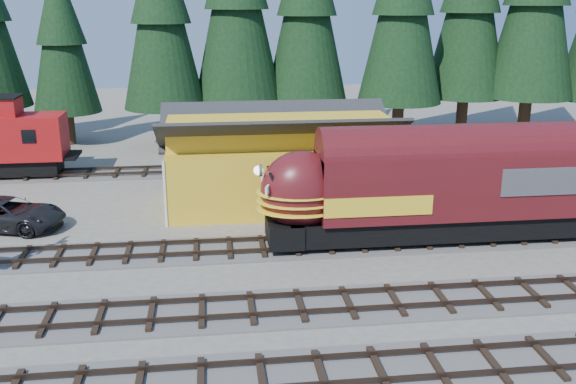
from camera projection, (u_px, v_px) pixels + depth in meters
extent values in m
plane|color=#6B665B|center=(308.00, 285.00, 25.60)|extent=(120.00, 120.00, 0.00)
cube|color=#4C4947|center=(503.00, 237.00, 30.55)|extent=(68.00, 3.20, 0.08)
cube|color=#38281E|center=(510.00, 238.00, 29.80)|extent=(68.00, 0.08, 0.16)
cube|color=#38281E|center=(497.00, 228.00, 31.17)|extent=(68.00, 0.08, 0.16)
cube|color=#4C4947|center=(571.00, 292.00, 24.85)|extent=(68.00, 3.20, 0.08)
cube|color=#38281E|center=(561.00, 279.00, 25.47)|extent=(68.00, 0.08, 0.16)
cube|color=#4C4947|center=(114.00, 174.00, 41.52)|extent=(32.00, 3.20, 0.08)
cube|color=#38281E|center=(112.00, 173.00, 40.77)|extent=(32.00, 0.08, 0.16)
cube|color=#38281E|center=(115.00, 168.00, 42.14)|extent=(32.00, 0.08, 0.16)
cube|color=gold|center=(279.00, 174.00, 35.07)|extent=(12.00, 6.00, 3.40)
cube|color=yellow|center=(279.00, 131.00, 34.37)|extent=(11.88, 3.30, 1.44)
cube|color=white|center=(166.00, 174.00, 33.28)|extent=(0.06, 2.40, 0.60)
cone|color=black|center=(61.00, 35.00, 47.67)|extent=(5.05, 5.05, 11.50)
cone|color=black|center=(160.00, 12.00, 46.35)|extent=(6.06, 6.06, 13.81)
cone|color=black|center=(307.00, 5.00, 48.62)|extent=(6.38, 6.38, 14.53)
cone|color=black|center=(403.00, 4.00, 47.51)|extent=(6.43, 6.43, 14.65)
cone|color=black|center=(471.00, 2.00, 50.02)|extent=(6.50, 6.50, 14.81)
cube|color=black|center=(434.00, 224.00, 29.91)|extent=(13.76, 2.46, 1.06)
cube|color=#531316|center=(453.00, 183.00, 29.42)|extent=(12.55, 2.90, 2.90)
ellipsoid|color=#531316|center=(301.00, 190.00, 28.63)|extent=(3.67, 2.84, 3.57)
cube|color=#38383A|center=(528.00, 173.00, 29.74)|extent=(3.86, 2.96, 1.26)
sphere|color=white|center=(258.00, 170.00, 28.13)|extent=(0.42, 0.42, 0.42)
cube|color=#AA1214|center=(0.00, 107.00, 39.45)|extent=(2.20, 2.02, 1.10)
imported|color=black|center=(8.00, 214.00, 31.55)|extent=(6.07, 3.95, 1.55)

